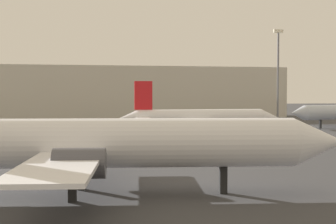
{
  "coord_description": "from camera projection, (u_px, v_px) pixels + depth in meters",
  "views": [
    {
      "loc": [
        -2.76,
        -10.33,
        6.94
      ],
      "look_at": [
        6.96,
        39.48,
        4.99
      ],
      "focal_mm": 51.02,
      "sensor_mm": 36.0,
      "label": 1
    }
  ],
  "objects": [
    {
      "name": "airplane_at_gate",
      "position": [
        91.0,
        143.0,
        32.48
      ],
      "size": [
        34.9,
        25.63,
        11.06
      ],
      "rotation": [
        0.0,
        0.0,
        -0.13
      ],
      "color": "white",
      "rests_on": "ground_plane"
    },
    {
      "name": "terminal_building",
      "position": [
        115.0,
        92.0,
        139.37
      ],
      "size": [
        99.57,
        18.12,
        14.67
      ],
      "primitive_type": "cube",
      "color": "beige",
      "rests_on": "ground_plane"
    },
    {
      "name": "airplane_far_left",
      "position": [
        199.0,
        119.0,
        73.63
      ],
      "size": [
        26.1,
        26.68,
        8.83
      ],
      "rotation": [
        0.0,
        0.0,
        0.01
      ],
      "color": "white",
      "rests_on": "ground_plane"
    },
    {
      "name": "light_mast_right",
      "position": [
        278.0,
        70.0,
        117.37
      ],
      "size": [
        2.4,
        0.5,
        22.72
      ],
      "color": "slate",
      "rests_on": "ground_plane"
    }
  ]
}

